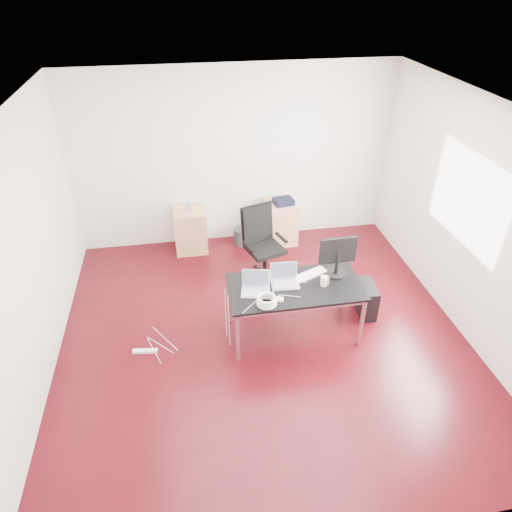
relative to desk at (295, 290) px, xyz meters
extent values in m
plane|color=#36060B|center=(-0.38, -0.01, -0.68)|extent=(5.00, 5.00, 0.00)
plane|color=silver|center=(-0.38, -0.01, 2.12)|extent=(5.00, 5.00, 0.00)
plane|color=silver|center=(-0.38, 2.49, 0.72)|extent=(5.00, 0.00, 5.00)
plane|color=silver|center=(-0.38, -2.51, 0.72)|extent=(5.00, 0.00, 5.00)
plane|color=silver|center=(-2.88, -0.01, 0.72)|extent=(0.00, 5.00, 5.00)
plane|color=silver|center=(2.12, -0.01, 0.72)|extent=(0.00, 5.00, 5.00)
plane|color=white|center=(2.10, 0.19, 0.92)|extent=(0.00, 1.50, 1.50)
cube|color=black|center=(0.00, 0.00, 0.04)|extent=(1.60, 0.80, 0.03)
cube|color=silver|center=(-0.75, -0.35, -0.33)|extent=(0.04, 0.04, 0.70)
cube|color=silver|center=(-0.75, 0.35, -0.33)|extent=(0.04, 0.04, 0.70)
cube|color=silver|center=(0.75, -0.35, -0.33)|extent=(0.04, 0.04, 0.70)
cube|color=silver|center=(0.75, 0.35, -0.33)|extent=(0.04, 0.04, 0.70)
cylinder|color=black|center=(-0.13, 1.22, -0.44)|extent=(0.06, 0.06, 0.47)
cube|color=black|center=(-0.13, 1.22, -0.18)|extent=(0.60, 0.59, 0.06)
cube|color=black|center=(-0.20, 1.43, 0.13)|extent=(0.47, 0.24, 0.55)
cube|color=tan|center=(-1.16, 2.22, -0.33)|extent=(0.50, 0.50, 0.70)
cube|color=tan|center=(0.32, 2.22, -0.33)|extent=(0.50, 0.50, 0.70)
cube|color=black|center=(1.04, 0.22, -0.46)|extent=(0.23, 0.46, 0.44)
cylinder|color=black|center=(-0.35, 2.23, -0.54)|extent=(0.25, 0.25, 0.28)
cube|color=white|center=(-1.85, -0.05, -0.66)|extent=(0.31, 0.10, 0.04)
cube|color=silver|center=(-0.49, -0.05, 0.06)|extent=(0.37, 0.30, 0.01)
cube|color=silver|center=(-0.46, 0.06, 0.18)|extent=(0.33, 0.12, 0.22)
cube|color=#475166|center=(-0.46, 0.06, 0.18)|extent=(0.29, 0.10, 0.18)
cube|color=silver|center=(-0.11, 0.04, 0.06)|extent=(0.35, 0.25, 0.01)
cube|color=silver|center=(-0.11, 0.16, 0.18)|extent=(0.33, 0.07, 0.22)
cube|color=#475166|center=(-0.11, 0.15, 0.18)|extent=(0.29, 0.06, 0.18)
cylinder|color=black|center=(0.55, 0.16, 0.06)|extent=(0.26, 0.26, 0.02)
cylinder|color=black|center=(0.55, 0.16, 0.22)|extent=(0.05, 0.05, 0.30)
cube|color=black|center=(0.55, 0.17, 0.39)|extent=(0.45, 0.06, 0.34)
cube|color=#475166|center=(0.55, 0.20, 0.39)|extent=(0.40, 0.01, 0.29)
cube|color=white|center=(0.23, 0.19, 0.06)|extent=(0.46, 0.30, 0.02)
cylinder|color=white|center=(0.34, -0.04, 0.11)|extent=(0.10, 0.10, 0.12)
cylinder|color=brown|center=(0.37, -0.01, 0.10)|extent=(0.09, 0.09, 0.10)
torus|color=white|center=(-0.40, -0.28, 0.07)|extent=(0.24, 0.24, 0.04)
torus|color=white|center=(-0.40, -0.28, 0.11)|extent=(0.23, 0.23, 0.04)
torus|color=white|center=(-0.40, -0.28, 0.14)|extent=(0.22, 0.22, 0.04)
cube|color=white|center=(-0.23, -0.23, 0.07)|extent=(0.09, 0.09, 0.03)
cube|color=#9E9E9E|center=(-1.17, 2.14, 0.11)|extent=(0.10, 0.09, 0.18)
cube|color=black|center=(0.34, 2.19, 0.07)|extent=(0.33, 0.28, 0.09)
camera|label=1|loc=(-1.20, -4.20, 3.34)|focal=32.00mm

